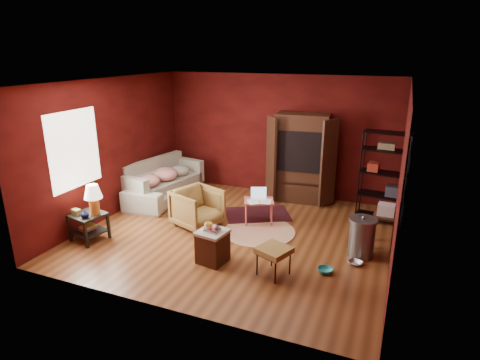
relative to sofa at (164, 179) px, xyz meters
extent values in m
cube|color=brown|center=(2.29, -1.15, -0.46)|extent=(5.50, 5.00, 0.02)
cube|color=white|center=(2.29, -1.15, 2.36)|extent=(5.50, 5.00, 0.02)
cube|color=#4F0E0B|center=(2.29, 1.36, 0.95)|extent=(5.50, 0.02, 2.80)
cube|color=#4F0E0B|center=(2.29, -3.66, 0.95)|extent=(5.50, 0.02, 2.80)
cube|color=#4F0E0B|center=(-0.47, -1.15, 0.95)|extent=(0.02, 5.00, 2.80)
cube|color=#4F0E0B|center=(5.05, -1.15, 0.95)|extent=(0.02, 5.00, 2.80)
cube|color=white|center=(-0.44, -2.15, 1.15)|extent=(0.02, 1.20, 1.40)
imported|color=#9E9A88|center=(0.00, 0.00, 0.00)|extent=(0.86, 2.35, 0.90)
imported|color=black|center=(1.45, -1.11, -0.04)|extent=(0.98, 1.01, 0.82)
imported|color=#ADB0B3|center=(4.52, -1.50, -0.34)|extent=(0.22, 0.14, 0.22)
imported|color=teal|center=(4.12, -1.93, -0.33)|extent=(0.25, 0.15, 0.24)
imported|color=#0B103A|center=(0.01, -2.55, 0.13)|extent=(0.18, 0.19, 0.15)
imported|color=#FCE57B|center=(2.31, -2.33, 0.22)|extent=(0.14, 0.12, 0.13)
cube|color=black|center=(-0.08, -2.40, 0.04)|extent=(0.63, 0.63, 0.04)
cube|color=black|center=(-0.08, -2.40, -0.29)|extent=(0.59, 0.59, 0.03)
cube|color=black|center=(-0.36, -2.58, -0.20)|extent=(0.05, 0.05, 0.50)
cube|color=black|center=(0.10, -2.68, -0.20)|extent=(0.05, 0.05, 0.50)
cube|color=black|center=(-0.27, -2.11, -0.20)|extent=(0.05, 0.05, 0.50)
cube|color=black|center=(0.20, -2.21, -0.20)|extent=(0.05, 0.05, 0.50)
cylinder|color=orange|center=(0.04, -2.33, 0.20)|extent=(0.21, 0.21, 0.30)
cone|color=#F2E5C6|center=(0.04, -2.33, 0.48)|extent=(0.38, 0.38, 0.25)
cube|color=#928B4F|center=(-0.24, -2.50, 0.11)|extent=(0.18, 0.14, 0.11)
cube|color=#D44535|center=(-0.12, -2.39, -0.25)|extent=(0.24, 0.28, 0.03)
cube|color=blue|center=(-0.12, -2.39, -0.22)|extent=(0.24, 0.28, 0.03)
cube|color=#EEE54F|center=(-0.11, -2.39, -0.19)|extent=(0.24, 0.28, 0.03)
cube|color=#9E9A88|center=(0.02, -0.03, -0.18)|extent=(1.11, 1.94, 0.38)
cube|color=#9E9A88|center=(-0.31, 0.03, 0.08)|extent=(0.53, 1.82, 0.77)
cube|color=#9E9A88|center=(-0.16, -0.93, 0.03)|extent=(0.79, 0.32, 0.53)
cube|color=#9E9A88|center=(0.20, 0.86, 0.03)|extent=(0.79, 0.32, 0.53)
ellipsoid|color=red|center=(-0.04, -0.56, 0.12)|extent=(0.59, 0.59, 0.27)
ellipsoid|color=red|center=(0.07, -0.04, 0.14)|extent=(0.66, 0.66, 0.31)
ellipsoid|color=#9E9A88|center=(0.16, 0.43, 0.11)|extent=(0.54, 0.54, 0.25)
cube|color=#462110|center=(2.35, -2.28, -0.20)|extent=(0.48, 0.48, 0.50)
cube|color=#9E9A88|center=(2.35, -2.28, 0.08)|extent=(0.51, 0.51, 0.05)
cube|color=beige|center=(2.35, -2.28, 0.11)|extent=(0.27, 0.22, 0.02)
cube|color=#518ABD|center=(2.35, -2.28, 0.13)|extent=(0.24, 0.19, 0.02)
cube|color=#D85155|center=(2.35, -2.28, 0.15)|extent=(0.26, 0.22, 0.02)
cube|color=black|center=(2.43, -2.26, 0.17)|extent=(0.07, 0.16, 0.02)
cube|color=black|center=(3.38, -2.28, -0.04)|extent=(0.58, 0.58, 0.09)
cube|color=black|center=(3.38, -2.28, -0.09)|extent=(0.52, 0.52, 0.02)
cylinder|color=black|center=(3.15, -2.38, -0.27)|extent=(0.03, 0.03, 0.37)
cylinder|color=black|center=(3.49, -2.51, -0.27)|extent=(0.03, 0.03, 0.37)
cylinder|color=black|center=(3.28, -2.05, -0.27)|extent=(0.03, 0.03, 0.37)
cylinder|color=black|center=(3.62, -2.18, -0.27)|extent=(0.03, 0.03, 0.37)
cylinder|color=beige|center=(2.67, -0.91, -0.45)|extent=(1.49, 1.49, 0.01)
cube|color=#47131A|center=(2.36, -0.15, -0.43)|extent=(1.56, 1.39, 0.01)
cube|color=#EE6C6E|center=(2.52, -0.55, 0.03)|extent=(0.68, 0.59, 0.03)
cylinder|color=#EE6C6E|center=(2.35, -0.79, -0.21)|extent=(0.04, 0.04, 0.48)
cylinder|color=#EE6C6E|center=(2.81, -0.61, -0.21)|extent=(0.04, 0.04, 0.48)
cylinder|color=#EE6C6E|center=(2.23, -0.49, -0.21)|extent=(0.04, 0.04, 0.48)
cylinder|color=#EE6C6E|center=(2.69, -0.31, -0.21)|extent=(0.04, 0.04, 0.48)
cube|color=white|center=(2.51, -0.52, 0.05)|extent=(0.36, 0.31, 0.02)
cube|color=silver|center=(2.47, -0.42, 0.16)|extent=(0.31, 0.17, 0.21)
cube|color=white|center=(2.45, -0.68, 0.04)|extent=(0.33, 0.35, 0.00)
cube|color=white|center=(2.68, -0.58, 0.04)|extent=(0.25, 0.32, 0.00)
cube|color=#3D1E11|center=(2.95, 1.08, 0.55)|extent=(1.20, 0.73, 1.99)
cube|color=black|center=(2.96, 0.97, 0.76)|extent=(0.98, 0.55, 0.89)
cube|color=#3D1E11|center=(2.35, 0.73, 0.55)|extent=(0.34, 0.40, 1.89)
cube|color=#3D1E11|center=(3.60, 0.84, 0.55)|extent=(0.28, 0.43, 1.89)
cube|color=#313437|center=(2.96, 1.02, 0.65)|extent=(0.69, 0.58, 0.55)
cube|color=black|center=(2.98, 0.76, 0.65)|extent=(0.52, 0.06, 0.42)
cube|color=#3D1E11|center=(2.96, 1.02, 0.02)|extent=(0.99, 0.60, 0.05)
cylinder|color=black|center=(4.30, 0.31, 0.47)|extent=(0.03, 0.03, 1.84)
cylinder|color=black|center=(5.16, 0.24, 0.47)|extent=(0.03, 0.03, 1.84)
cylinder|color=black|center=(4.33, 0.68, 0.47)|extent=(0.03, 0.03, 1.84)
cylinder|color=black|center=(5.19, 0.60, 0.47)|extent=(0.03, 0.03, 1.84)
cube|color=black|center=(4.74, 0.46, -0.35)|extent=(0.93, 0.47, 0.03)
cube|color=black|center=(4.74, 0.46, 0.11)|extent=(0.93, 0.47, 0.03)
cube|color=black|center=(4.74, 0.46, 0.57)|extent=(0.93, 0.47, 0.03)
cube|color=black|center=(4.74, 0.46, 1.03)|extent=(0.93, 0.47, 0.03)
cube|color=black|center=(4.74, 0.46, 1.37)|extent=(0.93, 0.47, 0.03)
cube|color=maroon|center=(4.54, 0.48, 0.67)|extent=(0.23, 0.27, 0.16)
cube|color=#2F2E39|center=(4.95, 0.44, 0.23)|extent=(0.28, 0.28, 0.20)
cube|color=brown|center=(4.74, 0.46, 1.11)|extent=(0.32, 0.23, 0.12)
cube|color=#3D1E11|center=(4.88, -0.64, 0.12)|extent=(0.41, 0.41, 0.04)
cube|color=#3D1E11|center=(4.71, -0.80, -0.16)|extent=(0.04, 0.04, 0.57)
cube|color=#3D1E11|center=(5.04, -0.82, -0.16)|extent=(0.04, 0.04, 0.57)
cube|color=#3D1E11|center=(4.72, -0.47, -0.16)|extent=(0.04, 0.04, 0.57)
cube|color=#3D1E11|center=(5.06, -0.48, -0.16)|extent=(0.04, 0.04, 0.57)
cube|color=silver|center=(4.88, -0.64, 0.24)|extent=(0.29, 0.23, 0.20)
cylinder|color=slate|center=(4.56, -1.15, -0.14)|extent=(0.54, 0.54, 0.63)
cylinder|color=slate|center=(4.56, -1.15, 0.20)|extent=(0.59, 0.59, 0.04)
sphere|color=slate|center=(4.56, -1.15, 0.24)|extent=(0.08, 0.08, 0.06)
camera|label=1|loc=(4.96, -7.52, 2.86)|focal=30.00mm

